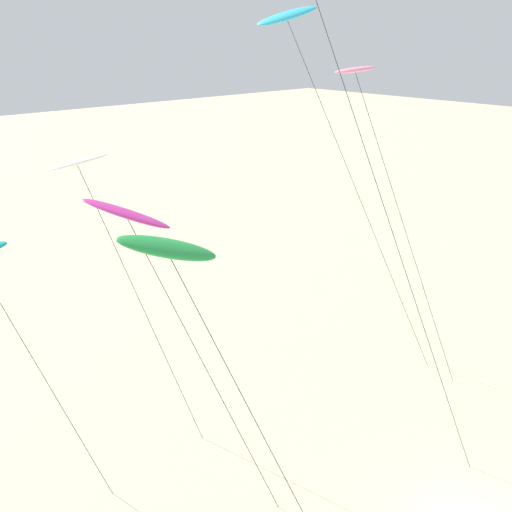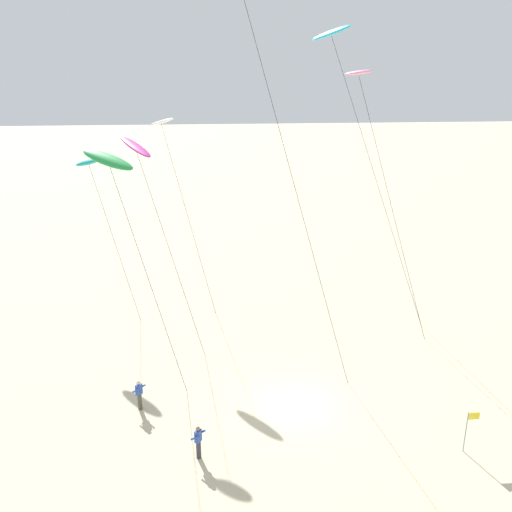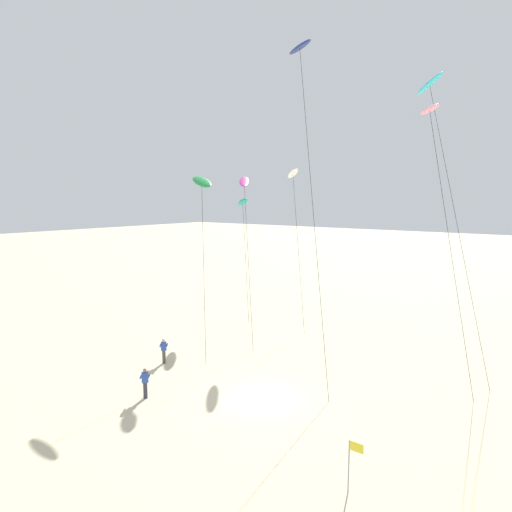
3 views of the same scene
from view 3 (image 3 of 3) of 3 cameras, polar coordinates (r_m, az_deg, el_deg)
The scene contains 11 objects.
ground_plane at distance 24.91m, azimuth 0.51°, elevation -18.02°, with size 260.00×260.00×0.00m, color beige.
kite_magenta at distance 35.14m, azimuth -1.54°, elevation 9.57°, with size 5.08×5.37×12.65m.
kite_cyan at distance 34.51m, azimuth 21.79°, elevation 19.98°, with size 7.15×7.17×19.34m.
kite_white at distance 38.90m, azimuth 4.85°, elevation 10.51°, with size 4.55×4.58×13.38m.
kite_pink at distance 30.39m, azimuth 21.81°, elevation 16.91°, with size 5.17×5.19×16.50m.
kite_teal at distance 41.06m, azimuth -1.73°, elevation 6.98°, with size 4.47×4.40×10.98m.
kite_navy at distance 31.15m, azimuth 5.78°, elevation 25.21°, with size 6.86×6.68×20.73m.
kite_green at distance 32.93m, azimuth -7.10°, elevation 9.52°, with size 5.42×4.97×12.69m.
kite_flyer_nearest at distance 25.24m, azimuth -14.28°, elevation -15.68°, with size 0.70×0.71×1.67m.
kite_flyer_middle at distance 29.82m, azimuth -11.95°, elevation -11.93°, with size 0.72×0.72×1.67m.
marker_flag at distance 17.67m, azimuth 12.52°, elevation -24.20°, with size 0.57×0.05×2.10m.
Camera 3 is at (13.29, -18.14, 10.72)m, focal length 30.64 mm.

